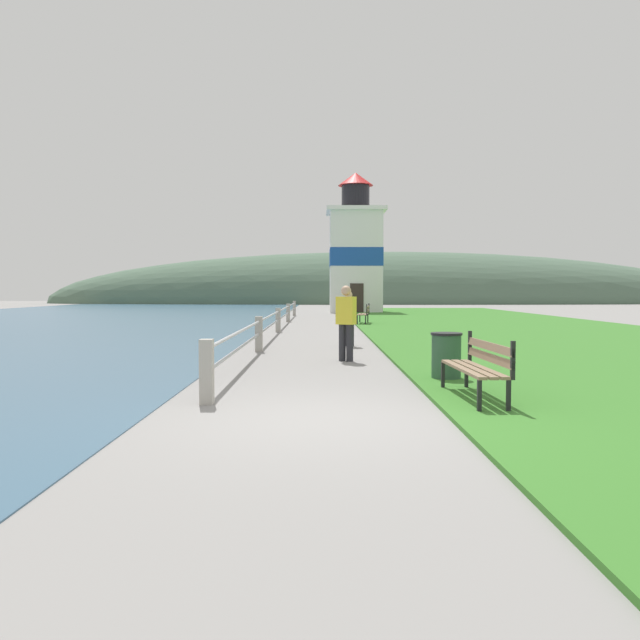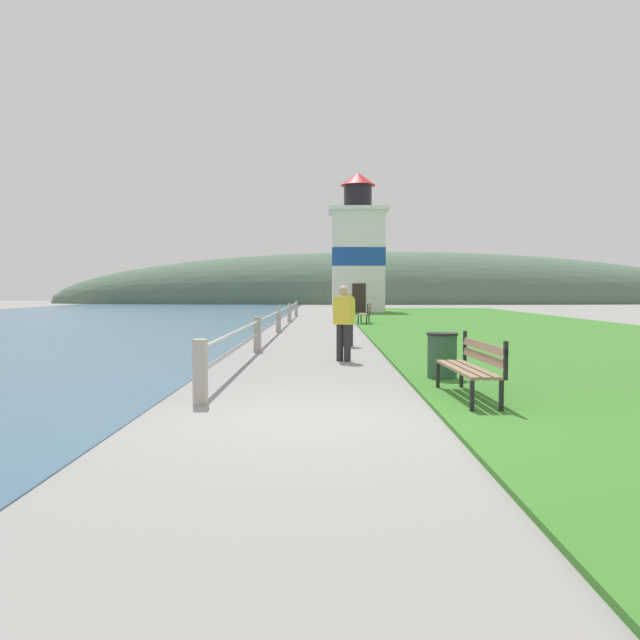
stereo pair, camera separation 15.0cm
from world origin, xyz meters
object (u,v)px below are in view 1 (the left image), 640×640
park_bench_midway (366,313)px  person_by_railing (349,316)px  lighthouse (356,253)px  park_bench_near (480,364)px  trash_bin (447,357)px  person_strolling (347,320)px

park_bench_midway → person_by_railing: bearing=91.1°
lighthouse → park_bench_near: bearing=-90.4°
park_bench_near → lighthouse: 34.91m
park_bench_near → person_by_railing: 8.80m
trash_bin → park_bench_midway: bearing=90.5°
lighthouse → person_strolling: (-1.89, -29.73, -3.21)m
lighthouse → park_bench_midway: bearing=-91.7°
person_by_railing → park_bench_midway: bearing=13.1°
park_bench_near → trash_bin: bearing=-90.8°
park_bench_midway → lighthouse: lighthouse is taller
park_bench_near → person_strolling: (-1.66, 5.00, 0.36)m
park_bench_midway → person_by_railing: size_ratio=1.19×
park_bench_near → trash_bin: 1.99m
park_bench_near → person_by_railing: bearing=-83.0°
park_bench_midway → park_bench_near: bearing=98.2°
park_bench_near → park_bench_midway: 19.39m
person_by_railing → person_strolling: bearing=-164.0°
park_bench_midway → person_by_railing: (-1.22, -10.71, 0.30)m
trash_bin → park_bench_near: bearing=-88.4°
lighthouse → person_strolling: 29.96m
park_bench_midway → lighthouse: (0.44, 15.34, 3.57)m
person_by_railing → trash_bin: bearing=-148.8°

